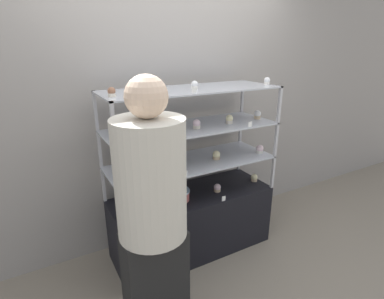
{
  "coord_description": "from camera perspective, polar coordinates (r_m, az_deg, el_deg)",
  "views": [
    {
      "loc": [
        -1.17,
        -2.09,
        1.83
      ],
      "look_at": [
        0.0,
        0.0,
        0.99
      ],
      "focal_mm": 28.0,
      "sensor_mm": 36.0,
      "label": 1
    }
  ],
  "objects": [
    {
      "name": "back_wall",
      "position": [
        2.81,
        -4.12,
        8.34
      ],
      "size": [
        8.0,
        0.05,
        2.6
      ],
      "color": "gray",
      "rests_on": "ground_plane"
    },
    {
      "name": "cupcake_14",
      "position": [
        2.72,
        14.09,
        12.52
      ],
      "size": [
        0.05,
        0.05,
        0.06
      ],
      "color": "white",
      "rests_on": "display_riser_upper"
    },
    {
      "name": "cupcake_10",
      "position": [
        2.58,
        7.13,
        5.73
      ],
      "size": [
        0.06,
        0.06,
        0.08
      ],
      "color": "beige",
      "rests_on": "display_riser_middle"
    },
    {
      "name": "sheet_cake_frosted",
      "position": [
        2.4,
        -8.36,
        -3.42
      ],
      "size": [
        0.21,
        0.14,
        0.06
      ],
      "color": "#DBBC84",
      "rests_on": "display_riser_lower"
    },
    {
      "name": "cupcake_12",
      "position": [
        2.08,
        -15.07,
        10.51
      ],
      "size": [
        0.05,
        0.05,
        0.06
      ],
      "color": "beige",
      "rests_on": "display_riser_upper"
    },
    {
      "name": "display_base",
      "position": [
        2.85,
        0.0,
        -13.54
      ],
      "size": [
        1.44,
        0.53,
        0.57
      ],
      "color": "black",
      "rests_on": "ground_plane"
    },
    {
      "name": "display_riser_upper",
      "position": [
        2.42,
        0.0,
        11.16
      ],
      "size": [
        1.44,
        0.53,
        0.31
      ],
      "color": "#B7B7BC",
      "rests_on": "display_riser_middle"
    },
    {
      "name": "display_riser_middle",
      "position": [
        2.48,
        0.0,
        4.04
      ],
      "size": [
        1.44,
        0.53,
        0.31
      ],
      "color": "#B7B7BC",
      "rests_on": "display_riser_lower"
    },
    {
      "name": "cupcake_11",
      "position": [
        2.8,
        12.36,
        6.47
      ],
      "size": [
        0.06,
        0.06,
        0.08
      ],
      "color": "#CCB28C",
      "rests_on": "display_riser_middle"
    },
    {
      "name": "cupcake_13",
      "position": [
        2.37,
        0.45,
        12.16
      ],
      "size": [
        0.05,
        0.05,
        0.06
      ],
      "color": "white",
      "rests_on": "display_riser_upper"
    },
    {
      "name": "cupcake_2",
      "position": [
        2.99,
        11.77,
        -5.29
      ],
      "size": [
        0.06,
        0.06,
        0.07
      ],
      "color": "#CCB28C",
      "rests_on": "display_base"
    },
    {
      "name": "cupcake_8",
      "position": [
        2.24,
        -6.46,
        3.61
      ],
      "size": [
        0.06,
        0.06,
        0.08
      ],
      "color": "beige",
      "rests_on": "display_riser_middle"
    },
    {
      "name": "ground_plane",
      "position": [
        3.01,
        0.0,
        -18.13
      ],
      "size": [
        20.0,
        20.0,
        0.0
      ],
      "primitive_type": "plane",
      "color": "gray"
    },
    {
      "name": "customer_figure",
      "position": [
        1.77,
        -7.56,
        -12.31
      ],
      "size": [
        0.4,
        0.4,
        1.7
      ],
      "color": "black",
      "rests_on": "ground_plane"
    },
    {
      "name": "display_riser_lower",
      "position": [
        2.58,
        0.0,
        -2.63
      ],
      "size": [
        1.44,
        0.53,
        0.31
      ],
      "color": "#B7B7BC",
      "rests_on": "display_base"
    },
    {
      "name": "cupcake_7",
      "position": [
        2.13,
        -14.22,
        2.35
      ],
      "size": [
        0.06,
        0.06,
        0.08
      ],
      "color": "white",
      "rests_on": "display_riser_middle"
    },
    {
      "name": "layer_cake_centerpiece",
      "position": [
        2.59,
        -2.64,
        -8.61
      ],
      "size": [
        0.2,
        0.2,
        0.09
      ],
      "color": "#C66660",
      "rests_on": "display_base"
    },
    {
      "name": "price_tag_0",
      "position": [
        2.59,
        6.05,
        -9.27
      ],
      "size": [
        0.04,
        0.0,
        0.04
      ],
      "color": "white",
      "rests_on": "display_base"
    },
    {
      "name": "price_tag_1",
      "position": [
        2.28,
        -1.33,
        -4.64
      ],
      "size": [
        0.04,
        0.0,
        0.04
      ],
      "color": "white",
      "rests_on": "display_riser_lower"
    },
    {
      "name": "cupcake_1",
      "position": [
        2.74,
        4.84,
        -7.3
      ],
      "size": [
        0.06,
        0.06,
        0.07
      ],
      "color": "#CCB28C",
      "rests_on": "display_base"
    },
    {
      "name": "cupcake_5",
      "position": [
        2.62,
        4.67,
        -1.09
      ],
      "size": [
        0.07,
        0.07,
        0.08
      ],
      "color": "#CCB28C",
      "rests_on": "display_riser_lower"
    },
    {
      "name": "cupcake_9",
      "position": [
        2.4,
        0.83,
        4.82
      ],
      "size": [
        0.06,
        0.06,
        0.08
      ],
      "color": "beige",
      "rests_on": "display_riser_middle"
    },
    {
      "name": "price_tag_2",
      "position": [
        2.5,
        10.99,
        4.74
      ],
      "size": [
        0.04,
        0.0,
        0.04
      ],
      "color": "white",
      "rests_on": "display_riser_middle"
    },
    {
      "name": "cupcake_3",
      "position": [
        2.27,
        -14.08,
        -4.94
      ],
      "size": [
        0.07,
        0.07,
        0.08
      ],
      "color": "white",
      "rests_on": "display_riser_lower"
    },
    {
      "name": "cupcake_4",
      "position": [
        2.35,
        -2.7,
        -3.52
      ],
      "size": [
        0.07,
        0.07,
        0.08
      ],
      "color": "beige",
      "rests_on": "display_riser_lower"
    },
    {
      "name": "cupcake_6",
      "position": [
        2.83,
        12.79,
        0.06
      ],
      "size": [
        0.07,
        0.07,
        0.08
      ],
      "color": "white",
      "rests_on": "display_riser_lower"
    },
    {
      "name": "price_tag_3",
      "position": [
        2.14,
        0.42,
        11.16
      ],
      "size": [
        0.04,
        0.0,
        0.04
      ],
      "color": "white",
      "rests_on": "display_riser_upper"
    },
    {
      "name": "cupcake_0",
      "position": [
        2.39,
        -13.3,
        -12.05
      ],
      "size": [
        0.06,
        0.06,
        0.07
      ],
      "color": "#CCB28C",
      "rests_on": "display_base"
    }
  ]
}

